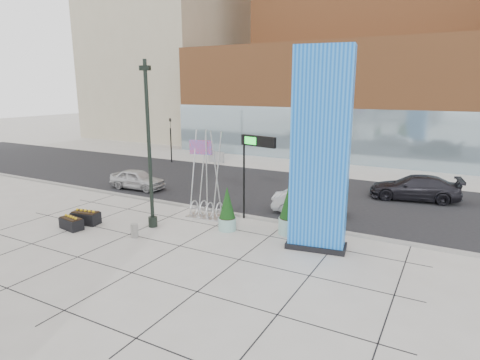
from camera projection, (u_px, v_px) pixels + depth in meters
The scene contains 20 objects.
ground at pixel (176, 235), 19.08m from camera, with size 160.00×160.00×0.00m, color #9E9991.
street_asphalt at pixel (265, 189), 27.62m from camera, with size 80.00×12.00×0.02m, color black.
curb_edge at pixel (220, 211), 22.48m from camera, with size 80.00×0.30×0.12m, color gray.
tower_podium at pixel (346, 101), 40.45m from camera, with size 34.00×10.00×11.00m, color #97562C.
tower_glass_front at pixel (331, 136), 37.02m from camera, with size 34.00×0.60×5.00m, color #8CA5B2.
building_beige_left at pixel (172, 13), 56.44m from camera, with size 18.00×20.00×34.00m, color gray.
blue_pylon at pixel (320, 155), 16.60m from camera, with size 2.70×1.52×8.50m.
lamp_post at pixel (150, 162), 19.49m from camera, with size 0.54×0.45×8.14m.
public_art_sculpture at pixel (207, 195), 21.45m from camera, with size 2.19×1.28×4.74m.
concrete_bollard at pixel (134, 231), 18.72m from camera, with size 0.34×0.34×0.67m, color gray.
overhead_street_sign at pixel (257, 148), 20.32m from camera, with size 2.10×0.69×4.51m.
round_planter_east at pixel (307, 205), 19.42m from camera, with size 1.10×1.10×2.75m.
round_planter_mid at pixel (290, 207), 19.00m from camera, with size 1.11×1.11×2.77m.
round_planter_west at pixel (227, 210), 19.54m from camera, with size 0.88×0.88×2.19m.
box_planter_north at pixel (86, 217), 20.60m from camera, with size 1.50×0.92×0.77m.
box_planter_south at pixel (71, 223), 19.83m from camera, with size 1.35×0.83×0.70m.
car_white_west at pixel (137, 180), 27.54m from camera, with size 1.59×3.95×1.35m, color silver.
car_silver_mid at pixel (309, 202), 22.15m from camera, with size 1.40×4.02×1.33m, color #A9ABB1.
car_dark_east at pixel (415, 188), 24.88m from camera, with size 2.15×5.29×1.54m, color black.
traffic_signal at pixel (171, 138), 36.99m from camera, with size 0.15×0.18×4.10m.
Camera 1 is at (11.32, -14.31, 6.87)m, focal length 30.00 mm.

